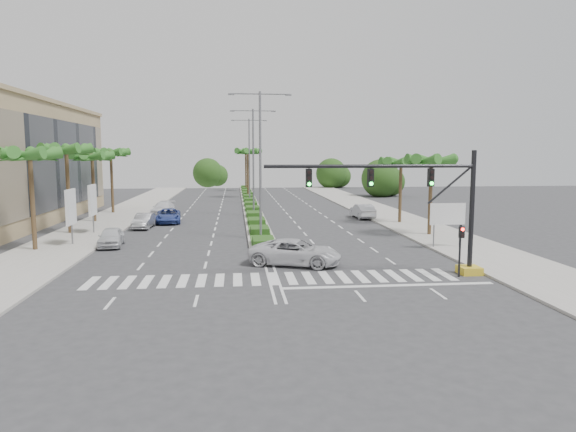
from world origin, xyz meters
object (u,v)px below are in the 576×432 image
car_parked_d (163,209)px  car_right (363,211)px  car_parked_c (168,216)px  car_crossing (295,252)px  car_parked_b (144,221)px  car_parked_a (111,237)px

car_parked_d → car_right: 22.74m
car_parked_c → car_crossing: bearing=-69.2°
car_parked_c → car_parked_d: (-1.46, 6.87, 0.04)m
car_parked_c → car_parked_d: car_parked_d is taller
car_parked_b → car_right: car_right is taller
car_crossing → car_right: size_ratio=1.21×
car_right → car_parked_a: bearing=30.4°
car_parked_c → car_right: size_ratio=1.09×
car_parked_c → car_crossing: car_crossing is taller
car_parked_a → car_right: size_ratio=0.88×
car_parked_b → car_parked_d: 10.56m
car_parked_a → car_right: 27.76m
car_parked_b → car_right: 23.15m
car_parked_b → car_parked_c: car_parked_c is taller
car_parked_a → car_parked_d: bearing=81.1°
car_right → car_parked_d: bearing=-15.7°
car_parked_a → car_parked_c: (2.60, 13.37, 0.00)m
car_parked_c → car_parked_a: bearing=-106.6°
car_parked_a → car_crossing: size_ratio=0.73×
car_parked_a → car_parked_b: car_parked_a is taller
car_parked_a → car_parked_d: size_ratio=0.81×
car_parked_b → car_crossing: bearing=-51.4°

